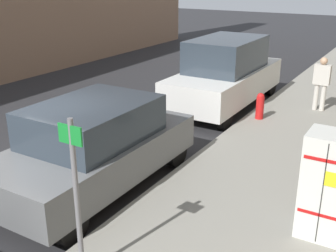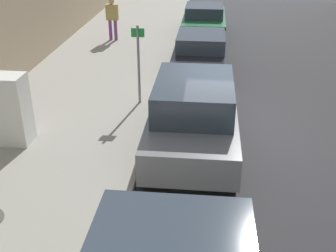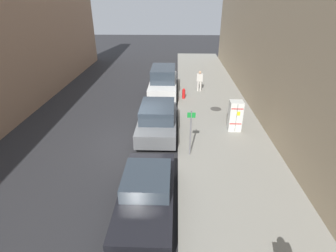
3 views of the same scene
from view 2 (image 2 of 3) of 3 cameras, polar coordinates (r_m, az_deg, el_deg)
The scene contains 8 objects.
ground_plane at distance 10.95m, azimuth 8.62°, elevation -0.90°, with size 80.00×80.00×0.00m, color #28282B.
sidewalk_slab at distance 11.53m, azimuth -13.97°, elevation 0.49°, with size 4.78×44.00×0.16m, color gray.
discarded_refrigerator at distance 10.37m, azimuth -20.30°, elevation 2.10°, with size 0.70×0.64×1.67m.
street_sign_post at distance 11.80m, azimuth -4.01°, elevation 8.86°, with size 0.36×0.07×2.23m.
pedestrian_standing_near at distance 18.54m, azimuth -7.56°, elevation 14.54°, with size 0.50×0.23×1.75m.
parked_suv_gray at distance 9.76m, azimuth 3.47°, elevation 1.54°, with size 1.98×4.41×1.72m.
parked_sedan_dark at distance 15.04m, azimuth 4.45°, elevation 10.05°, with size 1.83×4.56×1.40m.
parked_sedan_green at distance 19.93m, azimuth 4.91°, elevation 14.20°, with size 1.88×4.36×1.40m.
Camera 2 is at (-0.67, -9.71, 5.02)m, focal length 45.00 mm.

